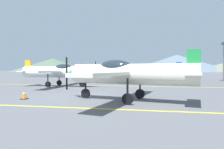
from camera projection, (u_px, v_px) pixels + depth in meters
name	position (u px, v px, depth m)	size (l,w,h in m)	color
ground_plane	(79.00, 97.00, 12.92)	(400.00, 400.00, 0.00)	#54565B
apron_line_near	(53.00, 107.00, 9.42)	(80.00, 0.16, 0.01)	yellow
apron_line_far	(107.00, 86.00, 21.48)	(80.00, 0.16, 0.01)	yellow
airplane_near	(126.00, 73.00, 11.25)	(8.19, 9.31, 2.80)	silver
airplane_mid	(58.00, 71.00, 20.66)	(8.10, 9.33, 2.80)	white
airplane_far	(152.00, 71.00, 26.93)	(8.14, 9.36, 2.80)	silver
car_sedan	(147.00, 74.00, 35.96)	(4.64, 3.01, 1.62)	black
traffic_cone_side	(24.00, 94.00, 11.95)	(0.36, 0.36, 0.59)	black
hill_left	(53.00, 65.00, 144.01)	(59.31, 59.31, 9.62)	#4C6651
hill_centerleft	(116.00, 68.00, 160.45)	(80.52, 80.52, 6.24)	slate
hill_centerright	(177.00, 63.00, 160.84)	(82.17, 82.17, 13.53)	slate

